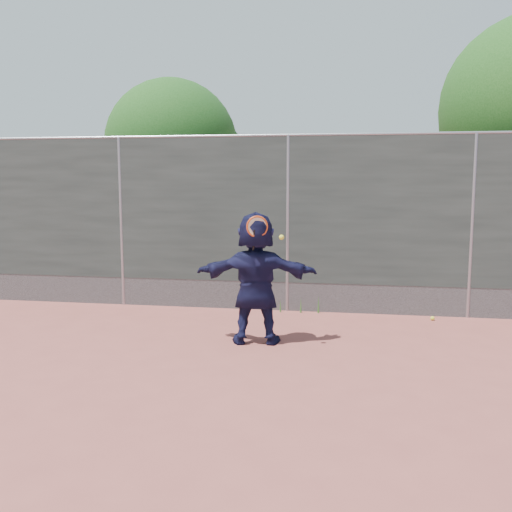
# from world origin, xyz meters

# --- Properties ---
(ground) EXTENTS (80.00, 80.00, 0.00)m
(ground) POSITION_xyz_m (0.00, 0.00, 0.00)
(ground) COLOR #9E4C42
(ground) RESTS_ON ground
(player) EXTENTS (1.75, 0.73, 1.83)m
(player) POSITION_xyz_m (-0.21, 1.49, 0.92)
(player) COLOR #131434
(player) RESTS_ON ground
(ball_ground) EXTENTS (0.07, 0.07, 0.07)m
(ball_ground) POSITION_xyz_m (2.40, 3.19, 0.03)
(ball_ground) COLOR yellow
(ball_ground) RESTS_ON ground
(fence) EXTENTS (20.00, 0.06, 3.03)m
(fence) POSITION_xyz_m (-0.00, 3.50, 1.58)
(fence) COLOR #38423D
(fence) RESTS_ON ground
(swing_action) EXTENTS (0.51, 0.16, 0.51)m
(swing_action) POSITION_xyz_m (-0.13, 1.28, 1.61)
(swing_action) COLOR #D04513
(swing_action) RESTS_ON ground
(tree_left) EXTENTS (3.15, 3.00, 4.53)m
(tree_left) POSITION_xyz_m (-2.85, 6.55, 2.94)
(tree_left) COLOR #382314
(tree_left) RESTS_ON ground
(weed_clump) EXTENTS (0.68, 0.07, 0.30)m
(weed_clump) POSITION_xyz_m (0.29, 3.38, 0.13)
(weed_clump) COLOR #387226
(weed_clump) RESTS_ON ground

